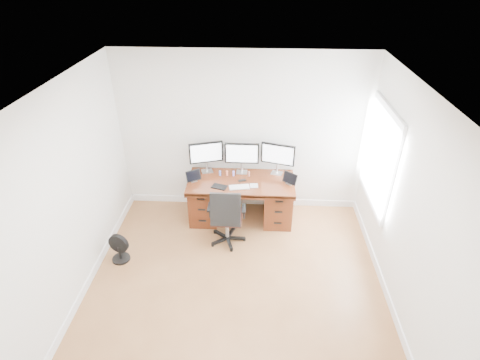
{
  "coord_description": "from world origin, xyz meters",
  "views": [
    {
      "loc": [
        0.25,
        -3.27,
        3.89
      ],
      "look_at": [
        0.0,
        1.5,
        0.95
      ],
      "focal_mm": 28.0,
      "sensor_mm": 36.0,
      "label": 1
    }
  ],
  "objects_px": {
    "monitor_center": "(242,154)",
    "keyboard": "(239,187)",
    "desk": "(241,198)",
    "floor_fan": "(119,248)",
    "office_chair": "(227,225)"
  },
  "relations": [
    {
      "from": "floor_fan",
      "to": "desk",
      "type": "bearing_deg",
      "value": 47.2
    },
    {
      "from": "office_chair",
      "to": "desk",
      "type": "bearing_deg",
      "value": 74.47
    },
    {
      "from": "floor_fan",
      "to": "monitor_center",
      "type": "relative_size",
      "value": 0.8
    },
    {
      "from": "floor_fan",
      "to": "monitor_center",
      "type": "bearing_deg",
      "value": 52.43
    },
    {
      "from": "desk",
      "to": "office_chair",
      "type": "height_order",
      "value": "office_chair"
    },
    {
      "from": "office_chair",
      "to": "monitor_center",
      "type": "height_order",
      "value": "monitor_center"
    },
    {
      "from": "office_chair",
      "to": "floor_fan",
      "type": "distance_m",
      "value": 1.6
    },
    {
      "from": "floor_fan",
      "to": "keyboard",
      "type": "distance_m",
      "value": 1.99
    },
    {
      "from": "keyboard",
      "to": "desk",
      "type": "bearing_deg",
      "value": 75.99
    },
    {
      "from": "desk",
      "to": "office_chair",
      "type": "bearing_deg",
      "value": -105.85
    },
    {
      "from": "floor_fan",
      "to": "monitor_center",
      "type": "distance_m",
      "value": 2.35
    },
    {
      "from": "monitor_center",
      "to": "keyboard",
      "type": "xyz_separation_m",
      "value": [
        -0.02,
        -0.47,
        -0.33
      ]
    },
    {
      "from": "monitor_center",
      "to": "keyboard",
      "type": "relative_size",
      "value": 1.76
    },
    {
      "from": "floor_fan",
      "to": "keyboard",
      "type": "height_order",
      "value": "keyboard"
    },
    {
      "from": "desk",
      "to": "monitor_center",
      "type": "xyz_separation_m",
      "value": [
        -0.0,
        0.24,
        0.68
      ]
    }
  ]
}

